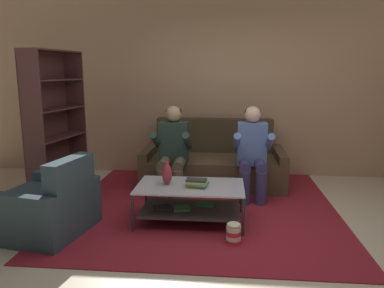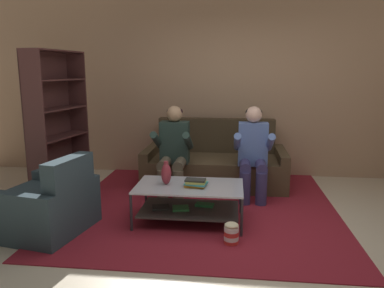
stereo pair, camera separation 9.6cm
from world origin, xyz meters
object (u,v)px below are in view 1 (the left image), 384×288
Objects in this scene: person_seated_left at (173,148)px; armchair at (47,208)px; person_seated_right at (252,149)px; coffee_table at (190,198)px; vase at (167,174)px; couch at (213,164)px; book_stack at (197,183)px; bookshelf at (52,136)px; popcorn_tub at (234,233)px.

person_seated_left is 1.76m from armchair.
person_seated_left is 1.04m from person_seated_right.
vase is at bearing 177.13° from coffee_table.
book_stack is (-0.13, -1.51, 0.17)m from couch.
person_seated_left is 1.63m from bookshelf.
person_seated_left reaches higher than popcorn_tub.
couch is at bearing 97.78° from popcorn_tub.
bookshelf is at bearing -164.04° from couch.
person_seated_left reaches higher than armchair.
couch is 0.85m from person_seated_right.
person_seated_right is at bearing -47.50° from couch.
person_seated_left is 1.19× the size of armchair.
person_seated_right is at bearing 51.24° from coffee_table.
book_stack is 0.69m from popcorn_tub.
vase is at bearing 170.35° from book_stack.
armchair is at bearing -163.81° from coffee_table.
coffee_table is at bearing -128.76° from person_seated_right.
armchair is at bearing -130.11° from person_seated_left.
vase is (-0.45, -1.46, 0.25)m from couch.
book_stack is 0.25× the size of armchair.
person_seated_left is 1.04m from book_stack.
book_stack is 2.23m from bookshelf.
couch is 2.28m from bookshelf.
armchair is at bearing 177.71° from popcorn_tub.
armchair is at bearing -166.16° from book_stack.
person_seated_left reaches higher than book_stack.
couch is 7.78× the size of vase.
person_seated_right is 1.19× the size of armchair.
armchair is (-1.11, -1.31, -0.37)m from person_seated_left.
coffee_table is at bearing -97.91° from couch.
couch is 9.23× the size of popcorn_tub.
couch is 0.85m from person_seated_left.
book_stack reaches higher than coffee_table.
person_seated_left is 5.43× the size of popcorn_tub.
person_seated_right reaches higher than person_seated_left.
person_seated_left reaches higher than vase.
couch reaches higher than coffee_table.
armchair is (-1.50, -0.37, -0.19)m from book_stack.
vase is 1.90m from bookshelf.
book_stack is at bearing 131.41° from popcorn_tub.
person_seated_left reaches higher than couch.
book_stack is (0.39, -0.94, -0.18)m from person_seated_left.
bookshelf reaches higher than vase.
person_seated_left is 1.02m from coffee_table.
person_seated_right is at bearing 0.97° from bookshelf.
person_seated_left is 1.00× the size of person_seated_right.
armchair is (-1.17, -0.43, -0.27)m from vase.
vase is 0.14× the size of bookshelf.
armchair is (-2.15, -1.31, -0.37)m from person_seated_right.
vase is at bearing -26.57° from bookshelf.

